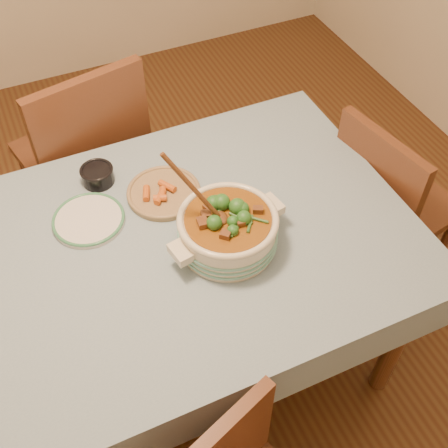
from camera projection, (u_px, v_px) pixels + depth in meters
name	position (u px, v px, depth m)	size (l,w,h in m)	color
floor	(172.00, 361.00, 2.34)	(4.50, 4.50, 0.00)	#472614
dining_table	(158.00, 265.00, 1.84)	(1.68, 1.08, 0.76)	brown
stew_casserole	(228.00, 228.00, 1.73)	(0.40, 0.35, 0.37)	beige
white_plate	(89.00, 220.00, 1.84)	(0.28, 0.28, 0.02)	silver
condiment_bowl	(97.00, 174.00, 1.95)	(0.13, 0.13, 0.06)	black
fried_plate	(164.00, 192.00, 1.92)	(0.31, 0.31, 0.04)	#9F8058
chair_far	(88.00, 154.00, 2.35)	(0.56, 0.56, 1.00)	brown
chair_right	(386.00, 202.00, 2.26)	(0.48, 0.48, 0.89)	brown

